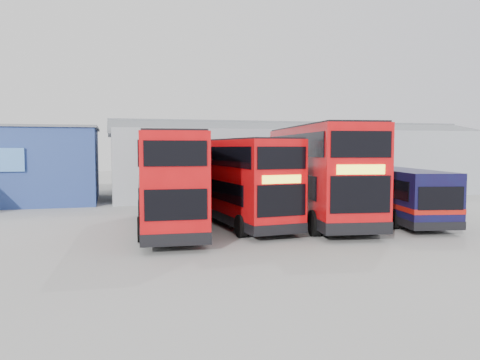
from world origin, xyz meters
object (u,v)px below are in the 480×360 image
(maintenance_shed, at_px, (297,161))
(single_decker_blue, at_px, (393,194))
(office_block, at_px, (4,165))
(double_decker_centre, at_px, (238,182))
(double_decker_right, at_px, (318,174))
(double_decker_left, at_px, (167,182))

(maintenance_shed, relative_size, single_decker_blue, 3.05)
(office_block, bearing_deg, double_decker_centre, -44.13)
(maintenance_shed, height_order, double_decker_right, maintenance_shed)
(double_decker_right, height_order, single_decker_blue, double_decker_right)
(maintenance_shed, bearing_deg, double_decker_left, -129.53)
(single_decker_blue, bearing_deg, maintenance_shed, -82.81)
(office_block, bearing_deg, maintenance_shed, 5.21)
(double_decker_left, height_order, double_decker_centre, double_decker_left)
(single_decker_blue, bearing_deg, double_decker_right, 3.37)
(maintenance_shed, distance_m, double_decker_left, 19.82)
(double_decker_centre, bearing_deg, double_decker_left, -173.10)
(double_decker_centre, height_order, single_decker_blue, double_decker_centre)
(double_decker_right, bearing_deg, office_block, 150.99)
(double_decker_right, relative_size, single_decker_blue, 1.15)
(double_decker_right, bearing_deg, double_decker_left, -168.56)
(double_decker_right, distance_m, single_decker_blue, 4.18)
(maintenance_shed, height_order, double_decker_centre, maintenance_shed)
(maintenance_shed, xyz_separation_m, double_decker_right, (-5.03, -14.84, -0.22))
(office_block, height_order, double_decker_left, office_block)
(office_block, xyz_separation_m, double_decker_right, (16.97, -12.83, -0.20))
(office_block, relative_size, double_decker_left, 1.17)
(double_decker_right, bearing_deg, double_decker_centre, -176.46)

